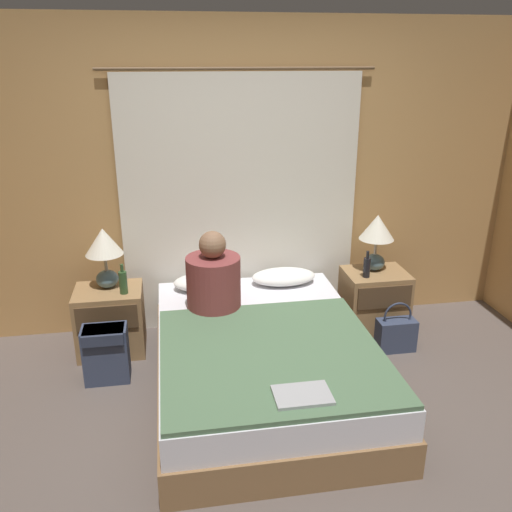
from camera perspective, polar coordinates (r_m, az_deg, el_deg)
ground_plane at (r=3.43m, az=2.75°, el=-19.61°), size 16.00×16.00×0.00m
wall_back at (r=4.46m, az=-1.77°, el=8.04°), size 4.79×0.06×2.50m
curtain_panel at (r=4.44m, az=-1.63°, el=5.44°), size 2.13×0.02×2.12m
bed at (r=3.81m, az=0.77°, el=-11.08°), size 1.44×2.01×0.44m
nightstand_left at (r=4.40m, az=-15.05°, el=-6.55°), size 0.51×0.42×0.52m
nightstand_right at (r=4.68m, az=12.32°, el=-4.61°), size 0.51×0.42×0.52m
lamp_left at (r=4.24m, az=-15.69°, el=0.74°), size 0.28×0.28×0.47m
lamp_right at (r=4.53m, az=12.58°, el=2.29°), size 0.28×0.28×0.47m
pillow_left at (r=4.37m, az=-5.23°, el=-2.71°), size 0.53×0.30×0.12m
pillow_right at (r=4.45m, az=2.92°, el=-2.18°), size 0.53×0.30×0.12m
blanket_on_bed at (r=3.45m, az=1.65°, el=-10.21°), size 1.38×1.37×0.03m
person_left_in_bed at (r=3.95m, az=-4.50°, el=-2.48°), size 0.40×0.40×0.60m
beer_bottle_on_left_stand at (r=4.17m, az=-13.81°, el=-2.66°), size 0.06×0.06×0.23m
beer_bottle_on_right_stand at (r=4.44m, az=11.58°, el=-1.13°), size 0.06×0.06×0.22m
laptop_on_bed at (r=3.04m, az=4.90°, el=-14.37°), size 0.31×0.22×0.02m
backpack_on_floor at (r=4.04m, az=-15.53°, el=-9.61°), size 0.31×0.22×0.42m
handbag_on_floor at (r=4.45m, az=14.51°, el=-7.93°), size 0.30×0.15×0.41m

